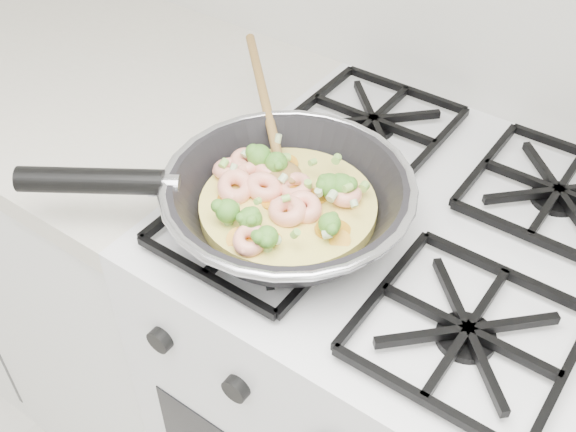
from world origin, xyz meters
The scene contains 3 objects.
stove centered at (0.00, 1.70, 0.46)m, with size 0.60×0.60×0.92m.
counter_left centered at (-0.80, 1.70, 0.45)m, with size 1.00×0.60×0.90m.
skillet centered at (-0.13, 1.57, 0.96)m, with size 0.46×0.45×0.09m.
Camera 1 is at (0.27, 1.03, 1.54)m, focal length 42.91 mm.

